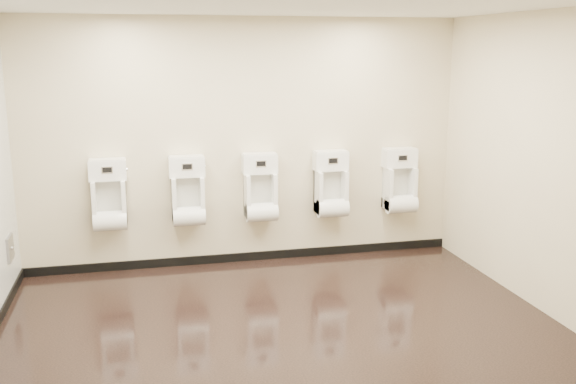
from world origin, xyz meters
name	(u,v)px	position (x,y,z in m)	size (l,w,h in m)	color
ground	(278,320)	(0.00, 0.00, 0.00)	(5.00, 3.50, 0.00)	black
ceiling	(277,5)	(0.00, 0.00, 2.80)	(5.00, 3.50, 0.00)	silver
back_wall	(245,143)	(0.00, 1.75, 1.40)	(5.00, 0.02, 2.80)	beige
front_wall	(337,223)	(0.00, -1.75, 1.40)	(5.00, 0.02, 2.80)	beige
right_wall	(531,160)	(2.50, 0.00, 1.40)	(0.02, 3.50, 2.80)	beige
skirting_back	(247,257)	(0.00, 1.74, 0.05)	(5.00, 0.02, 0.10)	black
access_panel	(10,248)	(-2.48, 1.20, 0.50)	(0.04, 0.25, 0.25)	#9E9EA3
urinal_0	(109,200)	(-1.52, 1.62, 0.85)	(0.40, 0.30, 0.75)	white
urinal_1	(188,196)	(-0.67, 1.62, 0.85)	(0.40, 0.30, 0.75)	white
urinal_2	(260,192)	(0.15, 1.62, 0.85)	(0.40, 0.30, 0.75)	white
urinal_3	(331,189)	(0.99, 1.62, 0.85)	(0.40, 0.30, 0.75)	white
urinal_4	(400,185)	(1.85, 1.62, 0.85)	(0.40, 0.30, 0.75)	white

